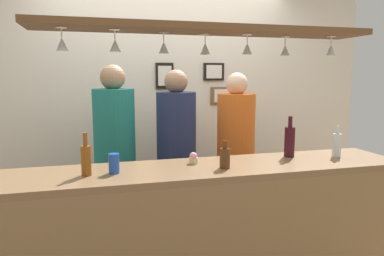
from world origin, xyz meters
TOP-DOWN VIEW (x-y plane):
  - back_wall at (0.00, 1.10)m, footprint 4.40×0.06m
  - bar_counter at (0.00, -0.51)m, footprint 2.70×0.55m
  - overhead_glass_rack at (0.00, -0.30)m, footprint 2.20×0.36m
  - hanging_wineglass_far_left at (-0.89, -0.34)m, footprint 0.07×0.07m
  - hanging_wineglass_left at (-0.59, -0.33)m, footprint 0.07×0.07m
  - hanging_wineglass_center_left at (-0.28, -0.25)m, footprint 0.07×0.07m
  - hanging_wineglass_center at (0.00, -0.23)m, footprint 0.07×0.07m
  - hanging_wineglass_center_right at (0.28, -0.29)m, footprint 0.07×0.07m
  - hanging_wineglass_right at (0.59, -0.23)m, footprint 0.07×0.07m
  - hanging_wineglass_far_right at (0.89, -0.34)m, footprint 0.07×0.07m
  - person_left_teal_shirt at (-0.57, 0.44)m, footprint 0.34×0.34m
  - person_middle_navy_shirt at (-0.05, 0.44)m, footprint 0.34×0.34m
  - person_right_orange_shirt at (0.50, 0.44)m, footprint 0.34×0.34m
  - bottle_beer_brown_stubby at (0.08, -0.42)m, footprint 0.07×0.07m
  - bottle_beer_amber_tall at (-0.78, -0.37)m, footprint 0.06×0.06m
  - bottle_soda_clear at (0.99, -0.32)m, footprint 0.06×0.06m
  - bottle_wine_dark_red at (0.66, -0.23)m, footprint 0.08×0.08m
  - drink_can at (-0.62, -0.36)m, footprint 0.07×0.07m
  - cupcake at (-0.09, -0.25)m, footprint 0.06×0.06m
  - picture_frame_crest at (-0.03, 1.06)m, footprint 0.18×0.02m
  - picture_frame_lower_pair at (0.61, 1.06)m, footprint 0.30×0.02m
  - picture_frame_upper_small at (0.49, 1.06)m, footprint 0.22×0.02m

SIDE VIEW (x-z plane):
  - bar_counter at x=0.00m, z-range 0.18..1.23m
  - person_right_orange_shirt at x=0.50m, z-range 0.17..1.84m
  - person_middle_navy_shirt at x=-0.05m, z-range 0.17..1.87m
  - person_left_teal_shirt at x=-0.57m, z-range 0.18..1.91m
  - cupcake at x=-0.09m, z-range 1.05..1.12m
  - drink_can at x=-0.62m, z-range 1.05..1.17m
  - bottle_beer_brown_stubby at x=0.08m, z-range 1.03..1.21m
  - bottle_soda_clear at x=0.99m, z-range 1.03..1.26m
  - bottle_beer_amber_tall at x=-0.78m, z-range 1.02..1.28m
  - bottle_wine_dark_red at x=0.66m, z-range 1.02..1.32m
  - back_wall at x=0.00m, z-range 0.00..2.60m
  - picture_frame_lower_pair at x=0.61m, z-range 1.34..1.52m
  - picture_frame_crest at x=-0.03m, z-range 1.51..1.77m
  - picture_frame_upper_small at x=0.49m, z-range 1.59..1.77m
  - hanging_wineglass_far_left at x=-0.89m, z-range 1.76..1.89m
  - hanging_wineglass_left at x=-0.59m, z-range 1.76..1.89m
  - hanging_wineglass_center_left at x=-0.28m, z-range 1.76..1.89m
  - hanging_wineglass_center at x=0.00m, z-range 1.76..1.89m
  - hanging_wineglass_center_right at x=0.28m, z-range 1.76..1.89m
  - hanging_wineglass_right at x=0.59m, z-range 1.76..1.89m
  - hanging_wineglass_far_right at x=0.89m, z-range 1.76..1.89m
  - overhead_glass_rack at x=0.00m, z-range 1.92..1.96m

